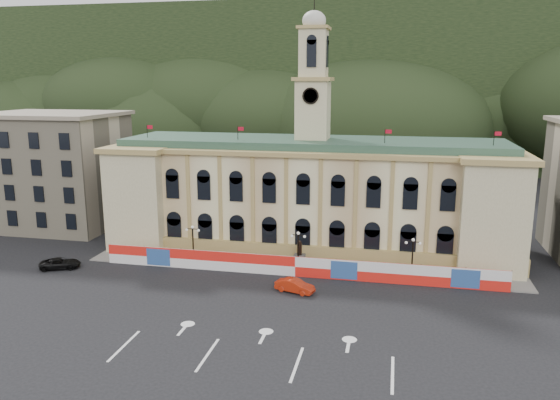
% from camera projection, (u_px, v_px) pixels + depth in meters
% --- Properties ---
extents(ground, '(260.00, 260.00, 0.00)m').
position_uv_depth(ground, '(267.00, 329.00, 52.97)').
color(ground, black).
rests_on(ground, ground).
extents(lane_markings, '(26.00, 10.00, 0.02)m').
position_uv_depth(lane_markings, '(254.00, 354.00, 48.19)').
color(lane_markings, white).
rests_on(lane_markings, ground).
extents(hill_ridge, '(230.00, 80.00, 64.00)m').
position_uv_depth(hill_ridge, '(359.00, 94.00, 165.30)').
color(hill_ridge, black).
rests_on(hill_ridge, ground).
extents(city_hall, '(56.20, 17.60, 37.10)m').
position_uv_depth(city_hall, '(311.00, 194.00, 77.67)').
color(city_hall, beige).
rests_on(city_hall, ground).
extents(side_building_left, '(21.00, 17.00, 18.60)m').
position_uv_depth(side_building_left, '(55.00, 170.00, 89.21)').
color(side_building_left, '#B8AA8E').
rests_on(side_building_left, ground).
extents(hoarding_fence, '(50.00, 0.44, 2.50)m').
position_uv_depth(hoarding_fence, '(296.00, 266.00, 67.08)').
color(hoarding_fence, red).
rests_on(hoarding_fence, ground).
extents(pavement, '(56.00, 5.50, 0.16)m').
position_uv_depth(pavement, '(299.00, 268.00, 69.91)').
color(pavement, slate).
rests_on(pavement, ground).
extents(statue, '(1.40, 1.40, 3.72)m').
position_uv_depth(statue, '(299.00, 259.00, 69.91)').
color(statue, '#595651').
rests_on(statue, ground).
extents(lamp_left, '(1.96, 0.44, 5.15)m').
position_uv_depth(lamp_left, '(193.00, 241.00, 71.38)').
color(lamp_left, black).
rests_on(lamp_left, ground).
extents(lamp_center, '(1.96, 0.44, 5.15)m').
position_uv_depth(lamp_center, '(298.00, 248.00, 68.54)').
color(lamp_center, black).
rests_on(lamp_center, ground).
extents(lamp_right, '(1.96, 0.44, 5.15)m').
position_uv_depth(lamp_right, '(412.00, 255.00, 65.71)').
color(lamp_right, black).
rests_on(lamp_right, ground).
extents(red_sedan, '(3.98, 5.38, 1.50)m').
position_uv_depth(red_sedan, '(295.00, 286.00, 62.11)').
color(red_sedan, '#B3230C').
rests_on(red_sedan, ground).
extents(black_suv, '(5.90, 6.63, 1.38)m').
position_uv_depth(black_suv, '(60.00, 263.00, 69.86)').
color(black_suv, black).
rests_on(black_suv, ground).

